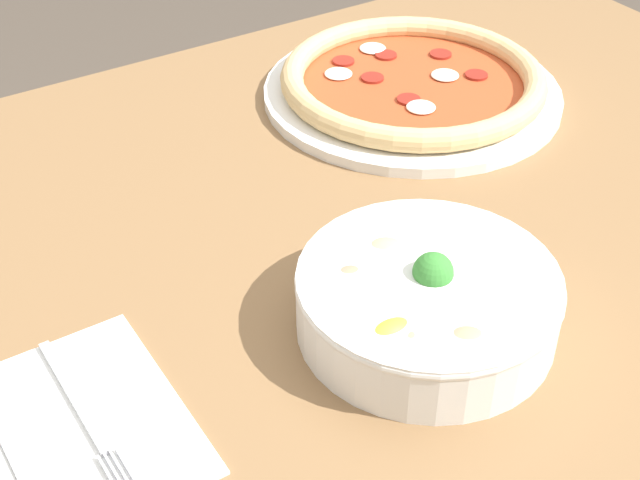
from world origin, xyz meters
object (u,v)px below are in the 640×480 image
bowl (427,298)px  knife (12,442)px  pizza (412,84)px  fork (86,418)px

bowl → knife: bearing=-10.4°
pizza → fork: size_ratio=1.87×
bowl → knife: size_ratio=1.04×
bowl → fork: (0.26, -0.05, -0.03)m
bowl → knife: 0.32m
knife → pizza: bearing=114.6°
fork → pizza: bearing=117.5°
pizza → fork: bearing=28.1°
fork → knife: 0.05m
pizza → knife: bearing=25.2°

